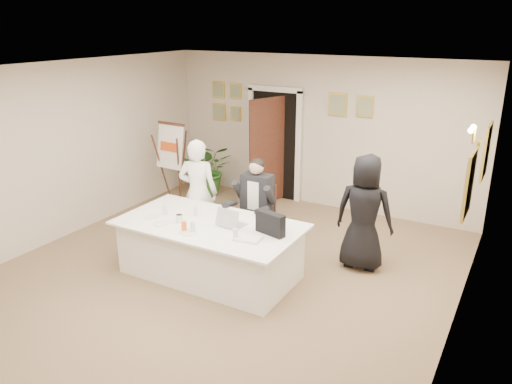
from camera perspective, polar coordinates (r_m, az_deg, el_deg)
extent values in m
plane|color=brown|center=(6.97, -4.65, -9.99)|extent=(7.00, 7.00, 0.00)
cube|color=white|center=(6.13, -5.36, 13.57)|extent=(6.00, 7.00, 0.02)
cube|color=beige|center=(9.40, 7.18, 6.75)|extent=(6.00, 0.10, 2.80)
cube|color=beige|center=(8.42, -22.14, 4.05)|extent=(0.10, 7.00, 2.80)
cube|color=beige|center=(5.41, 22.39, -3.89)|extent=(0.10, 7.00, 2.80)
cube|color=black|center=(9.82, 2.17, 5.32)|extent=(0.92, 0.06, 2.10)
cube|color=white|center=(10.04, -0.56, 5.63)|extent=(0.10, 0.06, 2.20)
cube|color=white|center=(9.58, 4.86, 4.90)|extent=(0.10, 0.06, 2.20)
cube|color=#331810|center=(9.45, 1.26, 4.64)|extent=(0.33, 0.81, 2.02)
cube|color=white|center=(6.95, -5.25, -6.62)|extent=(2.32, 1.16, 0.75)
cube|color=white|center=(6.79, -5.35, -3.69)|extent=(2.50, 1.34, 0.03)
cube|color=white|center=(9.16, -9.78, 5.13)|extent=(0.57, 0.20, 0.79)
imported|color=white|center=(7.78, -6.63, -0.08)|extent=(0.71, 0.58, 1.69)
imported|color=black|center=(7.12, 12.27, -2.32)|extent=(0.85, 0.59, 1.67)
imported|color=#2C6120|center=(10.10, -5.42, 2.59)|extent=(1.26, 1.22, 1.07)
cube|color=black|center=(6.37, 1.65, -3.61)|extent=(0.44, 0.21, 0.29)
cube|color=white|center=(6.27, -0.96, -5.31)|extent=(0.36, 0.28, 0.03)
cylinder|color=white|center=(7.10, -11.77, -2.82)|extent=(0.25, 0.25, 0.01)
cylinder|color=white|center=(6.84, -10.79, -3.58)|extent=(0.27, 0.27, 0.01)
cylinder|color=white|center=(6.51, -7.63, -4.60)|extent=(0.30, 0.30, 0.01)
cylinder|color=silver|center=(7.14, -10.36, -2.06)|extent=(0.07, 0.07, 0.14)
cylinder|color=silver|center=(6.50, -7.22, -4.02)|extent=(0.08, 0.08, 0.14)
cylinder|color=silver|center=(6.26, -2.37, -4.83)|extent=(0.08, 0.08, 0.14)
cylinder|color=silver|center=(7.04, -6.90, -2.17)|extent=(0.07, 0.07, 0.14)
cylinder|color=orange|center=(6.56, -8.22, -3.92)|extent=(0.09, 0.09, 0.13)
cylinder|color=silver|center=(6.85, -8.75, -3.00)|extent=(0.11, 0.11, 0.11)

